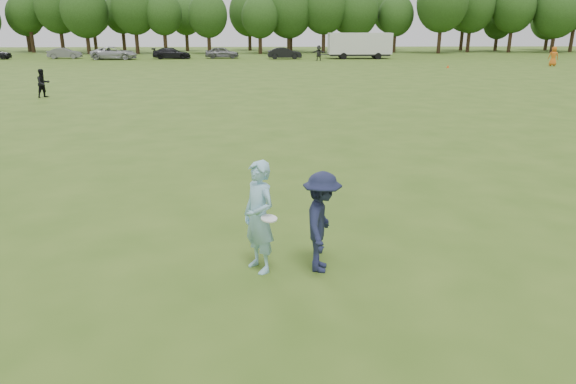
# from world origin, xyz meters

# --- Properties ---
(ground) EXTENTS (200.00, 200.00, 0.00)m
(ground) POSITION_xyz_m (0.00, 0.00, 0.00)
(ground) COLOR #385518
(ground) RESTS_ON ground
(thrower) EXTENTS (0.80, 0.85, 1.96)m
(thrower) POSITION_xyz_m (-0.87, 0.10, 0.98)
(thrower) COLOR #8CC1D8
(thrower) RESTS_ON ground
(defender) EXTENTS (0.87, 1.25, 1.76)m
(defender) POSITION_xyz_m (0.19, 0.07, 0.88)
(defender) COLOR #1A1F3B
(defender) RESTS_ON ground
(player_far_a) EXTENTS (0.99, 1.02, 1.66)m
(player_far_a) POSITION_xyz_m (-13.91, 23.28, 0.83)
(player_far_a) COLOR black
(player_far_a) RESTS_ON ground
(player_far_c) EXTENTS (1.13, 0.92, 2.01)m
(player_far_c) POSITION_xyz_m (29.48, 46.42, 1.01)
(player_far_c) COLOR #CD6118
(player_far_c) RESTS_ON ground
(player_far_d) EXTENTS (1.76, 0.91, 1.82)m
(player_far_d) POSITION_xyz_m (5.66, 56.14, 0.91)
(player_far_d) COLOR #282828
(player_far_d) RESTS_ON ground
(car_b) EXTENTS (4.23, 1.91, 1.35)m
(car_b) POSITION_xyz_m (-26.72, 61.46, 0.67)
(car_b) COLOR slate
(car_b) RESTS_ON ground
(car_c) EXTENTS (5.64, 2.65, 1.56)m
(car_c) POSITION_xyz_m (-19.79, 59.35, 0.78)
(car_c) COLOR #B1B1B6
(car_c) RESTS_ON ground
(car_d) EXTENTS (4.93, 2.29, 1.39)m
(car_d) POSITION_xyz_m (-12.83, 60.46, 0.70)
(car_d) COLOR black
(car_d) RESTS_ON ground
(car_e) EXTENTS (4.36, 1.79, 1.48)m
(car_e) POSITION_xyz_m (-6.45, 61.21, 0.74)
(car_e) COLOR slate
(car_e) RESTS_ON ground
(car_f) EXTENTS (4.38, 1.68, 1.42)m
(car_f) POSITION_xyz_m (1.63, 59.61, 0.71)
(car_f) COLOR black
(car_f) RESTS_ON ground
(field_cone) EXTENTS (0.28, 0.28, 0.30)m
(field_cone) POSITION_xyz_m (17.62, 44.41, 0.15)
(field_cone) COLOR red
(field_cone) RESTS_ON ground
(disc_in_play) EXTENTS (0.28, 0.29, 0.08)m
(disc_in_play) POSITION_xyz_m (-0.70, -0.16, 1.05)
(disc_in_play) COLOR white
(disc_in_play) RESTS_ON ground
(cargo_trailer) EXTENTS (9.00, 2.75, 3.20)m
(cargo_trailer) POSITION_xyz_m (11.27, 59.84, 1.78)
(cargo_trailer) COLOR silver
(cargo_trailer) RESTS_ON ground
(treeline) EXTENTS (130.35, 18.39, 11.74)m
(treeline) POSITION_xyz_m (2.81, 76.90, 6.26)
(treeline) COLOR #332114
(treeline) RESTS_ON ground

